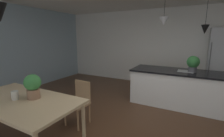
{
  "coord_description": "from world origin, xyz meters",
  "views": [
    {
      "loc": [
        0.9,
        -2.65,
        1.75
      ],
      "look_at": [
        -0.78,
        0.55,
        1.02
      ],
      "focal_mm": 25.51,
      "sensor_mm": 36.0,
      "label": 1
    }
  ],
  "objects_px": {
    "kitchen_island": "(178,88)",
    "vase_on_dining_table": "(15,95)",
    "chair_far_right": "(79,101)",
    "potted_plant_on_table": "(33,85)",
    "potted_plant_on_island": "(193,63)",
    "refrigerator": "(222,63)",
    "dining_table": "(21,103)"
  },
  "relations": [
    {
      "from": "refrigerator",
      "to": "vase_on_dining_table",
      "type": "xyz_separation_m",
      "value": [
        -3.2,
        -4.11,
        -0.17
      ]
    },
    {
      "from": "vase_on_dining_table",
      "to": "kitchen_island",
      "type": "bearing_deg",
      "value": 52.56
    },
    {
      "from": "chair_far_right",
      "to": "potted_plant_on_table",
      "type": "height_order",
      "value": "potted_plant_on_table"
    },
    {
      "from": "potted_plant_on_table",
      "to": "chair_far_right",
      "type": "bearing_deg",
      "value": 69.13
    },
    {
      "from": "chair_far_right",
      "to": "potted_plant_on_island",
      "type": "distance_m",
      "value": 2.8
    },
    {
      "from": "chair_far_right",
      "to": "kitchen_island",
      "type": "xyz_separation_m",
      "value": [
        1.66,
        1.9,
        -0.01
      ]
    },
    {
      "from": "dining_table",
      "to": "chair_far_right",
      "type": "distance_m",
      "value": 1.02
    },
    {
      "from": "refrigerator",
      "to": "potted_plant_on_island",
      "type": "height_order",
      "value": "refrigerator"
    },
    {
      "from": "potted_plant_on_table",
      "to": "kitchen_island",
      "type": "bearing_deg",
      "value": 53.7
    },
    {
      "from": "vase_on_dining_table",
      "to": "potted_plant_on_table",
      "type": "bearing_deg",
      "value": 38.86
    },
    {
      "from": "potted_plant_on_island",
      "to": "vase_on_dining_table",
      "type": "relative_size",
      "value": 2.81
    },
    {
      "from": "refrigerator",
      "to": "potted_plant_on_table",
      "type": "height_order",
      "value": "refrigerator"
    },
    {
      "from": "kitchen_island",
      "to": "vase_on_dining_table",
      "type": "distance_m",
      "value": 3.59
    },
    {
      "from": "dining_table",
      "to": "chair_far_right",
      "type": "relative_size",
      "value": 2.29
    },
    {
      "from": "refrigerator",
      "to": "vase_on_dining_table",
      "type": "distance_m",
      "value": 5.21
    },
    {
      "from": "kitchen_island",
      "to": "potted_plant_on_island",
      "type": "relative_size",
      "value": 5.92
    },
    {
      "from": "potted_plant_on_island",
      "to": "chair_far_right",
      "type": "bearing_deg",
      "value": -135.73
    },
    {
      "from": "chair_far_right",
      "to": "refrigerator",
      "type": "xyz_separation_m",
      "value": [
        2.69,
        3.18,
        0.52
      ]
    },
    {
      "from": "kitchen_island",
      "to": "potted_plant_on_island",
      "type": "height_order",
      "value": "potted_plant_on_island"
    },
    {
      "from": "kitchen_island",
      "to": "vase_on_dining_table",
      "type": "bearing_deg",
      "value": -127.44
    },
    {
      "from": "chair_far_right",
      "to": "potted_plant_on_table",
      "type": "distance_m",
      "value": 0.95
    },
    {
      "from": "refrigerator",
      "to": "potted_plant_on_table",
      "type": "xyz_separation_m",
      "value": [
        -2.98,
        -3.93,
        -0.02
      ]
    },
    {
      "from": "refrigerator",
      "to": "vase_on_dining_table",
      "type": "relative_size",
      "value": 14.19
    },
    {
      "from": "kitchen_island",
      "to": "chair_far_right",
      "type": "bearing_deg",
      "value": -131.19
    },
    {
      "from": "chair_far_right",
      "to": "dining_table",
      "type": "bearing_deg",
      "value": -117.13
    },
    {
      "from": "potted_plant_on_table",
      "to": "vase_on_dining_table",
      "type": "height_order",
      "value": "potted_plant_on_table"
    },
    {
      "from": "dining_table",
      "to": "potted_plant_on_table",
      "type": "bearing_deg",
      "value": 37.59
    },
    {
      "from": "dining_table",
      "to": "refrigerator",
      "type": "bearing_deg",
      "value": 52.23
    },
    {
      "from": "potted_plant_on_table",
      "to": "vase_on_dining_table",
      "type": "xyz_separation_m",
      "value": [
        -0.22,
        -0.17,
        -0.15
      ]
    },
    {
      "from": "vase_on_dining_table",
      "to": "potted_plant_on_island",
      "type": "bearing_deg",
      "value": 49.08
    },
    {
      "from": "kitchen_island",
      "to": "potted_plant_on_island",
      "type": "xyz_separation_m",
      "value": [
        0.29,
        0.0,
        0.66
      ]
    },
    {
      "from": "kitchen_island",
      "to": "potted_plant_on_table",
      "type": "xyz_separation_m",
      "value": [
        -1.95,
        -2.66,
        0.52
      ]
    }
  ]
}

